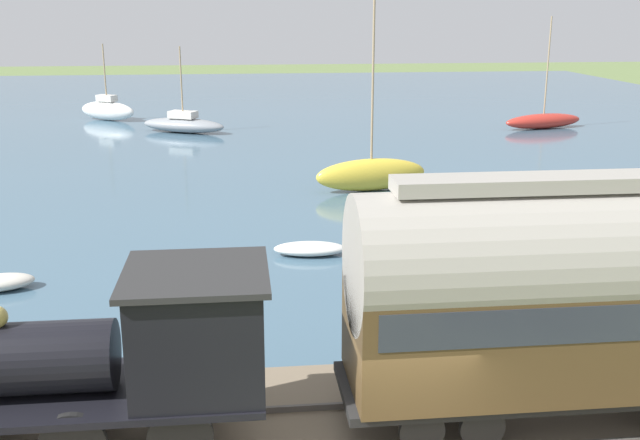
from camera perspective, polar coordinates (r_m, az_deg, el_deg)
The scene contains 9 objects.
harbor_water at distance 54.96m, azimuth -3.74°, elevation 7.70°, with size 80.00×80.00×0.01m.
steam_locomotive at distance 12.77m, azimuth -15.38°, elevation -9.49°, with size 2.30×6.56×3.21m.
passenger_coach at distance 13.55m, azimuth 18.98°, elevation -5.02°, with size 2.37×8.10×4.41m.
sailboat_white at distance 56.15m, azimuth -15.89°, elevation 8.07°, with size 3.59×4.60×5.35m.
sailboat_yellow at distance 32.79m, azimuth 3.92°, elevation 3.55°, with size 1.90×5.12×9.03m.
sailboat_red at distance 52.44m, azimuth 16.65°, elevation 7.27°, with size 2.71×5.95×7.25m.
sailboat_gray at distance 49.36m, azimuth -10.37°, elevation 7.19°, with size 4.03×5.91×5.43m.
rowboat_off_pier at distance 19.79m, azimuth 9.06°, elevation -6.51°, with size 2.54×2.23×0.47m.
rowboat_mid_harbor at distance 24.18m, azimuth -0.79°, elevation -2.20°, with size 1.19×2.40×0.43m.
Camera 1 is at (-10.01, 2.39, 7.67)m, focal length 42.00 mm.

